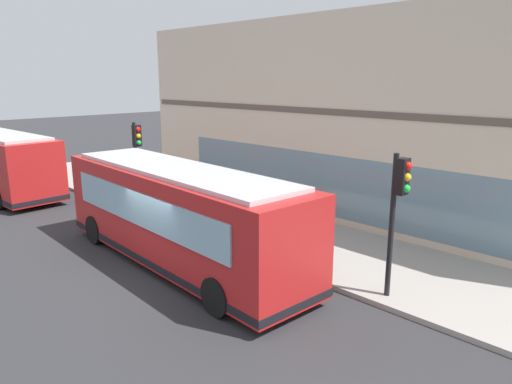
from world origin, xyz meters
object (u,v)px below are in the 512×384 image
at_px(pedestrian_near_hydrant, 149,173).
at_px(pedestrian_near_building_entrance, 270,199).
at_px(traffic_light_down_block, 137,149).
at_px(fire_hydrant, 241,214).
at_px(traffic_light_near_corner, 398,199).
at_px(city_bus_nearside, 179,216).

bearing_deg(pedestrian_near_hydrant, pedestrian_near_building_entrance, -86.77).
xyz_separation_m(traffic_light_down_block, fire_hydrant, (1.66, -4.64, -2.22)).
distance_m(traffic_light_near_corner, traffic_light_down_block, 12.09).
bearing_deg(pedestrian_near_hydrant, traffic_light_down_block, -130.03).
xyz_separation_m(city_bus_nearside, pedestrian_near_hydrant, (4.32, 8.52, -0.50)).
bearing_deg(traffic_light_down_block, traffic_light_near_corner, -89.79).
relative_size(city_bus_nearside, pedestrian_near_building_entrance, 6.22).
distance_m(city_bus_nearside, traffic_light_down_block, 6.64).
bearing_deg(pedestrian_near_building_entrance, traffic_light_near_corner, -109.98).
relative_size(traffic_light_down_block, pedestrian_near_building_entrance, 2.27).
height_order(city_bus_nearside, pedestrian_near_building_entrance, city_bus_nearside).
bearing_deg(city_bus_nearside, pedestrian_near_building_entrance, 8.19).
xyz_separation_m(city_bus_nearside, fire_hydrant, (3.96, 1.47, -1.04)).
relative_size(traffic_light_near_corner, pedestrian_near_building_entrance, 2.29).
height_order(city_bus_nearside, traffic_light_down_block, traffic_light_down_block).
xyz_separation_m(traffic_light_near_corner, fire_hydrant, (1.61, 7.45, -2.24)).
bearing_deg(fire_hydrant, traffic_light_near_corner, -102.21).
bearing_deg(pedestrian_near_hydrant, fire_hydrant, -92.98).
relative_size(traffic_light_near_corner, fire_hydrant, 5.05).
distance_m(city_bus_nearside, pedestrian_near_hydrant, 9.57).
bearing_deg(traffic_light_near_corner, pedestrian_near_hydrant, 82.22).
height_order(pedestrian_near_hydrant, pedestrian_near_building_entrance, pedestrian_near_building_entrance).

